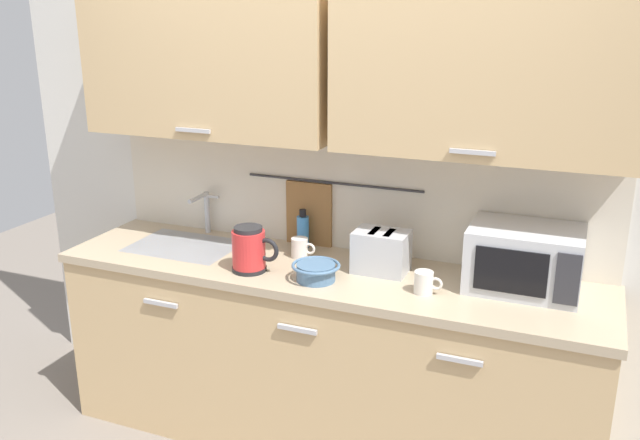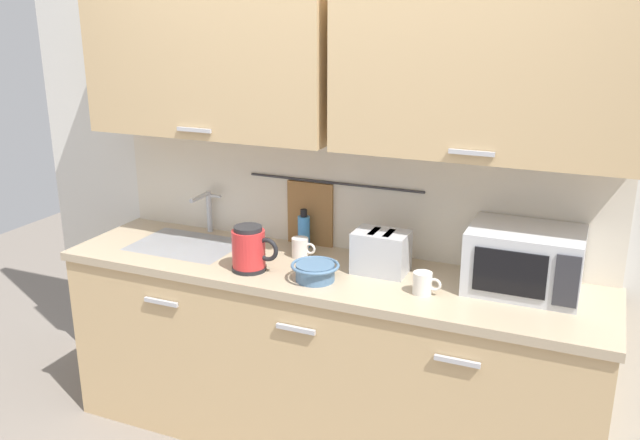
% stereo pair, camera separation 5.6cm
% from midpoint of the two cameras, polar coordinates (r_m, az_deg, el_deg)
% --- Properties ---
extents(counter_unit, '(2.53, 0.64, 0.90)m').
position_cam_midpoint_polar(counter_unit, '(3.29, 0.71, -11.28)').
color(counter_unit, tan).
rests_on(counter_unit, ground).
extents(back_wall_assembly, '(3.70, 0.41, 2.50)m').
position_cam_midpoint_polar(back_wall_assembly, '(3.14, 2.59, 7.98)').
color(back_wall_assembly, silver).
rests_on(back_wall_assembly, ground).
extents(sink_faucet, '(0.09, 0.17, 0.22)m').
position_cam_midpoint_polar(sink_faucet, '(3.58, -9.06, 1.12)').
color(sink_faucet, '#B2B5BA').
rests_on(sink_faucet, counter_unit).
extents(microwave, '(0.46, 0.35, 0.27)m').
position_cam_midpoint_polar(microwave, '(2.96, 17.35, -3.24)').
color(microwave, silver).
rests_on(microwave, counter_unit).
extents(electric_kettle, '(0.23, 0.16, 0.21)m').
position_cam_midpoint_polar(electric_kettle, '(3.06, -5.43, -2.45)').
color(electric_kettle, black).
rests_on(electric_kettle, counter_unit).
extents(dish_soap_bottle, '(0.06, 0.06, 0.20)m').
position_cam_midpoint_polar(dish_soap_bottle, '(3.34, -0.89, -0.91)').
color(dish_soap_bottle, '#3F8CD8').
rests_on(dish_soap_bottle, counter_unit).
extents(mug_near_sink, '(0.12, 0.08, 0.09)m').
position_cam_midpoint_polar(mug_near_sink, '(3.22, -1.14, -2.34)').
color(mug_near_sink, silver).
rests_on(mug_near_sink, counter_unit).
extents(mixing_bowl, '(0.21, 0.21, 0.08)m').
position_cam_midpoint_polar(mixing_bowl, '(2.95, 0.14, -4.29)').
color(mixing_bowl, '#4C7093').
rests_on(mixing_bowl, counter_unit).
extents(toaster, '(0.26, 0.17, 0.19)m').
position_cam_midpoint_polar(toaster, '(3.04, 5.68, -2.68)').
color(toaster, '#B7BABF').
rests_on(toaster, counter_unit).
extents(mug_by_kettle, '(0.12, 0.08, 0.09)m').
position_cam_midpoint_polar(mug_by_kettle, '(2.85, 9.23, -5.28)').
color(mug_by_kettle, silver).
rests_on(mug_by_kettle, counter_unit).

